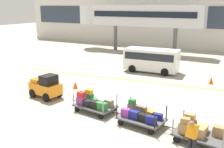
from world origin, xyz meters
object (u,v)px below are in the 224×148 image
baggage_cart_lead (94,103)px  shuttle_van (151,59)px  baggage_cart_middle (140,116)px  safety_cone_far (211,80)px  baggage_tug (46,87)px  baggage_cart_tail (198,130)px  safety_cone_near (75,85)px  baggage_handler (192,136)px

baggage_cart_lead → shuttle_van: (-0.37, 10.37, 0.69)m
baggage_cart_middle → safety_cone_far: (2.06, 9.30, -0.24)m
baggage_tug → baggage_cart_tail: 10.02m
baggage_cart_lead → safety_cone_far: bearing=60.7°
shuttle_van → safety_cone_near: (-3.13, -7.36, -0.96)m
baggage_tug → baggage_handler: 10.23m
shuttle_van → safety_cone_far: (5.42, -1.37, -0.96)m
baggage_cart_middle → baggage_handler: bearing=-29.2°
baggage_handler → safety_cone_near: 10.60m
baggage_cart_middle → baggage_handler: (2.88, -1.61, 0.35)m
baggage_cart_tail → baggage_handler: baggage_handler is taller
shuttle_van → baggage_cart_lead: bearing=-88.0°
baggage_cart_lead → safety_cone_near: (-3.50, 3.01, -0.27)m
baggage_cart_tail → baggage_cart_middle: bearing=173.1°
baggage_tug → safety_cone_near: size_ratio=4.04×
baggage_tug → baggage_cart_lead: 4.11m
baggage_handler → safety_cone_far: baggage_handler is taller
baggage_tug → baggage_cart_middle: 7.11m
baggage_cart_lead → safety_cone_far: size_ratio=5.58×
baggage_tug → safety_cone_near: (0.57, 2.46, -0.48)m
baggage_tug → safety_cone_far: (9.11, 8.45, -0.48)m
baggage_cart_tail → safety_cone_far: baggage_cart_tail is taller
baggage_tug → baggage_handler: (9.93, -2.47, 0.11)m
baggage_cart_middle → baggage_cart_tail: bearing=-6.9°
baggage_cart_tail → baggage_handler: bearing=-90.6°
baggage_cart_middle → shuttle_van: bearing=107.5°
baggage_cart_tail → shuttle_van: shuttle_van is taller
baggage_cart_lead → baggage_cart_middle: bearing=-5.8°
baggage_cart_lead → baggage_cart_tail: bearing=-6.4°
baggage_tug → safety_cone_near: bearing=77.0°
baggage_tug → baggage_cart_lead: (4.06, -0.55, -0.21)m
baggage_tug → baggage_cart_middle: (7.05, -0.86, -0.24)m
baggage_tug → safety_cone_near: baggage_tug is taller
baggage_cart_lead → baggage_cart_tail: same height
baggage_cart_tail → baggage_handler: 1.30m
baggage_handler → shuttle_van: (-6.24, 12.29, 0.37)m
baggage_cart_middle → baggage_cart_lead: bearing=174.2°
baggage_tug → baggage_handler: baggage_tug is taller
safety_cone_near → safety_cone_far: (8.55, 5.99, 0.00)m
shuttle_van → safety_cone_near: bearing=-113.0°
baggage_tug → baggage_cart_middle: bearing=-6.9°
baggage_cart_lead → safety_cone_near: baggage_cart_lead is taller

